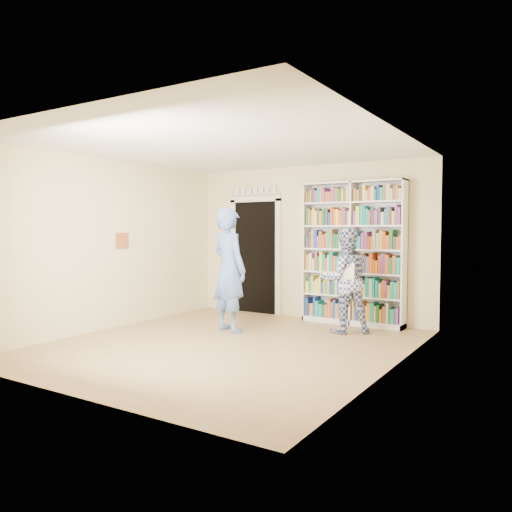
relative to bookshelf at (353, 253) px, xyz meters
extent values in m
plane|color=olive|center=(-0.89, -2.34, -1.20)|extent=(5.00, 5.00, 0.00)
plane|color=white|center=(-0.89, -2.34, 1.50)|extent=(5.00, 5.00, 0.00)
plane|color=beige|center=(-0.89, 0.16, 0.15)|extent=(4.50, 0.00, 4.50)
plane|color=beige|center=(-3.14, -2.34, 0.15)|extent=(0.00, 5.00, 5.00)
plane|color=beige|center=(1.36, -2.34, 0.15)|extent=(0.00, 5.00, 5.00)
cube|color=white|center=(0.00, 0.00, -0.01)|extent=(1.72, 0.32, 2.37)
cube|color=white|center=(0.00, 0.00, -0.01)|extent=(0.03, 0.32, 2.37)
cube|color=black|center=(-1.99, 0.14, -0.15)|extent=(0.90, 0.03, 2.10)
cube|color=white|center=(-2.49, 0.12, -0.15)|extent=(0.10, 0.06, 2.20)
cube|color=white|center=(-1.49, 0.12, -0.15)|extent=(0.10, 0.06, 2.20)
cube|color=white|center=(-1.99, 0.12, 0.95)|extent=(1.10, 0.06, 0.10)
cube|color=white|center=(-1.99, 0.12, 1.05)|extent=(1.10, 0.08, 0.02)
cube|color=brown|center=(-3.12, -2.14, 0.20)|extent=(0.03, 0.25, 0.25)
imported|color=#5476BB|center=(-1.42, -1.56, -0.24)|extent=(0.81, 0.66, 1.91)
imported|color=navy|center=(0.15, -0.72, -0.39)|extent=(1.00, 0.97, 1.62)
cube|color=white|center=(0.27, -0.92, -0.25)|extent=(0.20, 0.02, 0.28)
camera|label=1|loc=(3.00, -7.86, 0.37)|focal=35.00mm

